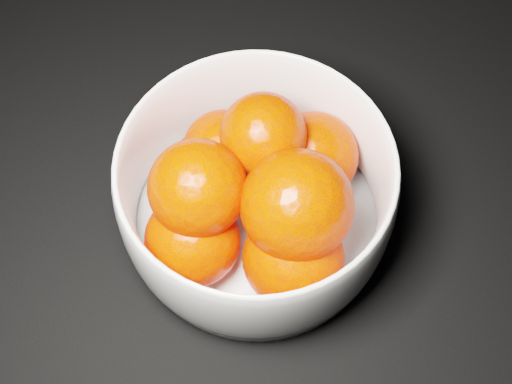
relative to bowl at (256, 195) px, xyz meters
The scene contains 2 objects.
bowl is the anchor object (origin of this frame).
orange_pile 0.02m from the bowl, 40.62° to the right, with size 0.18×0.20×0.13m.
Camera 1 is at (0.41, 0.02, 0.58)m, focal length 50.00 mm.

